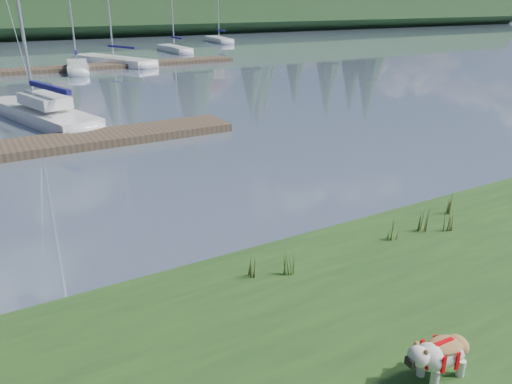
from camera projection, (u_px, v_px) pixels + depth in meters
ground at (39, 72)px, 35.45m from camera, size 200.00×200.00×0.00m
bulldog at (442, 352)px, 6.23m from camera, size 0.99×0.46×0.59m
sailboat_main at (36, 109)px, 21.49m from camera, size 3.85×8.68×12.32m
dock_near at (5, 150)px, 16.58m from camera, size 16.00×2.00×0.30m
dock_far at (68, 68)px, 36.33m from camera, size 26.00×2.20×0.30m
sailboat_bg_2 at (77, 65)px, 36.51m from camera, size 2.61×7.05×10.51m
sailboat_bg_3 at (107, 59)px, 40.25m from camera, size 5.22×9.59×13.87m
sailboat_bg_4 at (172, 48)px, 49.46m from camera, size 1.42×7.00×10.42m
sailboat_bg_5 at (217, 39)px, 60.85m from camera, size 2.87×8.13×11.40m
weed_0 at (291, 263)px, 8.63m from camera, size 0.17×0.14×0.54m
weed_1 at (393, 230)px, 9.94m from camera, size 0.17×0.14×0.47m
weed_2 at (424, 219)px, 10.25m from camera, size 0.17×0.14×0.63m
weed_3 at (250, 267)px, 8.57m from camera, size 0.17×0.14×0.48m
weed_4 at (449, 222)px, 10.25m from camera, size 0.17×0.14×0.52m
weed_5 at (451, 202)px, 11.11m from camera, size 0.17×0.14×0.63m
mud_lip at (277, 256)px, 9.93m from camera, size 60.00×0.50×0.14m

